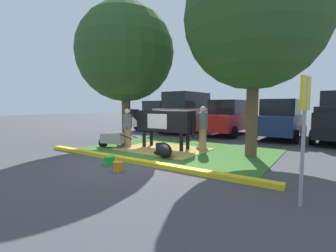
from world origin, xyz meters
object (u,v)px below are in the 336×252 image
cow_holstein (163,121)px  sedan_blue (228,118)px  sedan_red (161,116)px  bucket_orange (118,166)px  suv_dark_grey (187,112)px  sedan_silver (281,120)px  shade_tree_left (125,53)px  wheelbarrow (113,138)px  shade_tree_right (255,18)px  person_handler (202,126)px  person_visitor_far (128,127)px  calf_lying (163,150)px  parking_sign (304,116)px  bucket_green (109,161)px  person_visitor_near (203,127)px

cow_holstein → sedan_blue: 5.84m
cow_holstein → sedan_blue: size_ratio=0.71×
sedan_red → sedan_blue: same height
bucket_orange → suv_dark_grey: 9.55m
sedan_blue → sedan_silver: (2.81, -0.07, 0.00)m
shade_tree_left → suv_dark_grey: bearing=91.6°
suv_dark_grey → sedan_blue: bearing=3.9°
sedan_silver → wheelbarrow: bearing=-126.8°
shade_tree_right → bucket_orange: shade_tree_right is taller
person_handler → shade_tree_left: bearing=-149.8°
person_visitor_far → shade_tree_left: bearing=137.0°
shade_tree_right → sedan_red: shade_tree_right is taller
cow_holstein → sedan_red: (-4.54, 6.14, -0.11)m
calf_lying → sedan_silver: size_ratio=0.27×
parking_sign → shade_tree_right: bearing=116.5°
bucket_green → person_visitor_near: bearing=69.9°
shade_tree_left → sedan_silver: (5.31, 5.75, -2.96)m
parking_sign → suv_dark_grey: suv_dark_grey is taller
parking_sign → bucket_green: size_ratio=6.99×
person_visitor_far → bucket_orange: 3.50m
cow_holstein → sedan_blue: sedan_blue is taller
sedan_red → sedan_silver: 7.89m
shade_tree_left → bucket_orange: shade_tree_left is taller
parking_sign → sedan_red: bearing=136.0°
person_visitor_far → sedan_silver: sedan_silver is taller
cow_holstein → person_visitor_far: (-1.24, -0.69, -0.24)m
calf_lying → shade_tree_left: bearing=156.7°
shade_tree_right → bucket_orange: (-2.34, -3.77, -4.33)m
calf_lying → sedan_silver: sedan_silver is taller
person_handler → bucket_green: person_handler is taller
person_visitor_far → sedan_red: size_ratio=0.36×
cow_holstein → sedan_blue: (0.52, 5.82, -0.11)m
person_visitor_near → sedan_silver: size_ratio=0.38×
wheelbarrow → parking_sign: (6.78, -2.11, 1.15)m
calf_lying → wheelbarrow: 2.62m
person_visitor_near → wheelbarrow: bearing=-156.6°
person_handler → sedan_blue: bearing=94.9°
cow_holstein → parking_sign: bearing=-31.7°
suv_dark_grey → bucket_orange: bearing=-71.1°
calf_lying → sedan_silver: bearing=70.7°
calf_lying → bucket_green: bearing=-108.6°
person_handler → sedan_silver: (2.45, 4.09, 0.18)m
shade_tree_left → person_handler: (2.85, 1.66, -3.14)m
wheelbarrow → shade_tree_right: bearing=16.2°
shade_tree_right → person_visitor_far: 5.90m
cow_holstein → parking_sign: 5.97m
sedan_blue → sedan_silver: bearing=-1.5°
calf_lying → wheelbarrow: bearing=175.2°
bucket_green → sedan_blue: (0.24, 8.86, 0.84)m
person_visitor_near → bucket_green: bearing=-110.1°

